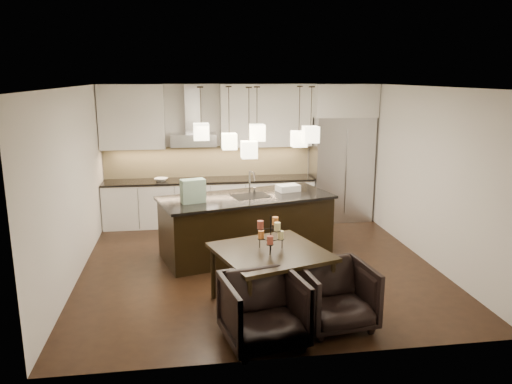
{
  "coord_description": "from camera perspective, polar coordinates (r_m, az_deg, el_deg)",
  "views": [
    {
      "loc": [
        -1.12,
        -7.47,
        2.97
      ],
      "look_at": [
        0.0,
        0.2,
        1.15
      ],
      "focal_mm": 35.0,
      "sensor_mm": 36.0,
      "label": 1
    }
  ],
  "objects": [
    {
      "name": "armchair_right",
      "position": [
        6.19,
        9.12,
        -11.59
      ],
      "size": [
        0.93,
        0.95,
        0.78
      ],
      "primitive_type": "imported",
      "rotation": [
        0.0,
        0.0,
        0.12
      ],
      "color": "black",
      "rests_on": "floor"
    },
    {
      "name": "lower_cabinets",
      "position": [
        10.23,
        -5.28,
        -1.17
      ],
      "size": [
        4.21,
        0.62,
        0.88
      ],
      "primitive_type": "cube",
      "color": "silver",
      "rests_on": "floor"
    },
    {
      "name": "wall_back",
      "position": [
        10.41,
        -2.05,
        4.53
      ],
      "size": [
        5.5,
        0.02,
        2.8
      ],
      "primitive_type": "cube",
      "color": "silver",
      "rests_on": "ground"
    },
    {
      "name": "backsplash",
      "position": [
        10.36,
        -5.47,
        3.51
      ],
      "size": [
        4.21,
        0.02,
        0.63
      ],
      "primitive_type": "cube",
      "color": "#C7B784",
      "rests_on": "countertop"
    },
    {
      "name": "food_container",
      "position": [
        8.65,
        3.67,
        0.47
      ],
      "size": [
        0.43,
        0.35,
        0.11
      ],
      "primitive_type": "cube",
      "rotation": [
        0.0,
        0.0,
        0.26
      ],
      "color": "silver",
      "rests_on": "island_top"
    },
    {
      "name": "candle_c",
      "position": [
        6.23,
        1.63,
        -5.52
      ],
      "size": [
        0.1,
        0.1,
        0.1
      ],
      "primitive_type": "cylinder",
      "rotation": [
        0.0,
        0.0,
        0.31
      ],
      "color": "#A14535",
      "rests_on": "candelabra"
    },
    {
      "name": "upper_cab_right",
      "position": [
        10.21,
        1.16,
        8.74
      ],
      "size": [
        1.85,
        0.35,
        1.25
      ],
      "primitive_type": "cube",
      "color": "silver",
      "rests_on": "wall_back"
    },
    {
      "name": "hood_canopy",
      "position": [
        10.03,
        -7.17,
        5.95
      ],
      "size": [
        0.9,
        0.52,
        0.24
      ],
      "primitive_type": "cube",
      "color": "#B7B7BA",
      "rests_on": "wall_back"
    },
    {
      "name": "candelabra",
      "position": [
        6.35,
        1.69,
        -4.72
      ],
      "size": [
        0.47,
        0.47,
        0.46
      ],
      "primitive_type": null,
      "rotation": [
        0.0,
        0.0,
        0.31
      ],
      "color": "black",
      "rests_on": "dining_table"
    },
    {
      "name": "pendant_e",
      "position": [
        8.15,
        6.26,
        6.56
      ],
      "size": [
        0.24,
        0.24,
        0.26
      ],
      "primitive_type": "cube",
      "color": "beige",
      "rests_on": "ceiling"
    },
    {
      "name": "floor",
      "position": [
        8.12,
        0.21,
        -8.32
      ],
      "size": [
        5.5,
        5.5,
        0.02
      ],
      "primitive_type": "cube",
      "color": "black",
      "rests_on": "ground"
    },
    {
      "name": "candle_a",
      "position": [
        6.43,
        2.85,
        -4.92
      ],
      "size": [
        0.1,
        0.1,
        0.1
      ],
      "primitive_type": "cylinder",
      "rotation": [
        0.0,
        0.0,
        0.31
      ],
      "color": "#F3EA9B",
      "rests_on": "candelabra"
    },
    {
      "name": "pendant_f",
      "position": [
        7.78,
        -0.8,
        4.87
      ],
      "size": [
        0.24,
        0.24,
        0.26
      ],
      "primitive_type": "cube",
      "color": "beige",
      "rests_on": "ceiling"
    },
    {
      "name": "candle_f",
      "position": [
        6.21,
        2.45,
        -3.96
      ],
      "size": [
        0.1,
        0.1,
        0.1
      ],
      "primitive_type": "cylinder",
      "rotation": [
        0.0,
        0.0,
        0.31
      ],
      "color": "#F3EA9B",
      "rests_on": "candelabra"
    },
    {
      "name": "tote_bag",
      "position": [
        7.89,
        -7.22,
        0.12
      ],
      "size": [
        0.41,
        0.29,
        0.37
      ],
      "primitive_type": "cube",
      "rotation": [
        0.0,
        0.0,
        0.26
      ],
      "color": "#1D5F3B",
      "rests_on": "island_top"
    },
    {
      "name": "fridge_panel",
      "position": [
        10.37,
        9.94,
        10.28
      ],
      "size": [
        1.26,
        0.72,
        0.65
      ],
      "primitive_type": "cube",
      "color": "silver",
      "rests_on": "refrigerator"
    },
    {
      "name": "dining_table",
      "position": [
        6.57,
        1.65,
        -9.89
      ],
      "size": [
        1.64,
        1.64,
        0.78
      ],
      "primitive_type": null,
      "rotation": [
        0.0,
        0.0,
        0.31
      ],
      "color": "black",
      "rests_on": "floor"
    },
    {
      "name": "hood_chimney",
      "position": [
        10.08,
        -7.28,
        9.41
      ],
      "size": [
        0.3,
        0.28,
        0.96
      ],
      "primitive_type": "cube",
      "color": "#B7B7BA",
      "rests_on": "hood_canopy"
    },
    {
      "name": "fruit_bowl",
      "position": [
        10.06,
        -10.79,
        1.41
      ],
      "size": [
        0.32,
        0.32,
        0.06
      ],
      "primitive_type": "imported",
      "rotation": [
        0.0,
        0.0,
        -0.3
      ],
      "color": "silver",
      "rests_on": "countertop"
    },
    {
      "name": "ceiling",
      "position": [
        7.55,
        0.22,
        12.0
      ],
      "size": [
        5.5,
        5.5,
        0.02
      ],
      "primitive_type": "cube",
      "color": "white",
      "rests_on": "wall_back"
    },
    {
      "name": "pendant_a",
      "position": [
        7.94,
        -6.28,
        6.87
      ],
      "size": [
        0.24,
        0.24,
        0.26
      ],
      "primitive_type": "cube",
      "color": "beige",
      "rests_on": "ceiling"
    },
    {
      "name": "candle_d",
      "position": [
        6.45,
        2.22,
        -3.31
      ],
      "size": [
        0.1,
        0.1,
        0.1
      ],
      "primitive_type": "cylinder",
      "rotation": [
        0.0,
        0.0,
        0.31
      ],
      "color": "orange",
      "rests_on": "candelabra"
    },
    {
      "name": "pendant_c",
      "position": [
        8.04,
        0.11,
        6.8
      ],
      "size": [
        0.24,
        0.24,
        0.26
      ],
      "primitive_type": "cube",
      "color": "beige",
      "rests_on": "ceiling"
    },
    {
      "name": "wall_left",
      "position": [
        7.8,
        -20.26,
        0.79
      ],
      "size": [
        0.02,
        5.5,
        2.8
      ],
      "primitive_type": "cube",
      "color": "silver",
      "rests_on": "ground"
    },
    {
      "name": "wall_front",
      "position": [
        5.09,
        4.85,
        -4.8
      ],
      "size": [
        5.5,
        0.02,
        2.8
      ],
      "primitive_type": "cube",
      "color": "silver",
      "rests_on": "ground"
    },
    {
      "name": "pendant_d",
      "position": [
        8.43,
        4.92,
        6.08
      ],
      "size": [
        0.24,
        0.24,
        0.26
      ],
      "primitive_type": "cube",
      "color": "beige",
      "rests_on": "ceiling"
    },
    {
      "name": "island_top",
      "position": [
        8.28,
        -1.13,
        -0.64
      ],
      "size": [
        3.04,
        1.88,
        0.04
      ],
      "primitive_type": "cube",
      "rotation": [
        0.0,
        0.0,
        0.26
      ],
      "color": "black",
      "rests_on": "island_body"
    },
    {
      "name": "faucet",
      "position": [
        8.37,
        -0.73,
        1.13
      ],
      "size": [
        0.17,
        0.28,
        0.42
      ],
      "primitive_type": null,
      "rotation": [
        0.0,
        0.0,
        0.26
      ],
      "color": "silver",
      "rests_on": "island_top"
    },
    {
      "name": "island_body",
      "position": [
        8.41,
        -1.12,
        -3.98
      ],
      "size": [
        2.94,
        1.77,
        0.97
      ],
      "primitive_type": "cube",
      "rotation": [
        0.0,
        0.0,
        0.26
      ],
      "color": "black",
      "rests_on": "floor"
    },
    {
      "name": "candle_e",
      "position": [
        6.28,
        0.51,
        -3.77
      ],
      "size": [
        0.1,
        0.1,
        0.1
      ],
      "primitive_type": "cylinder",
      "rotation": [
        0.0,
        0.0,
        0.31
      ],
      "color": "#A14535",
      "rests_on": "candelabra"
    },
    {
      "name": "pendant_b",
      "position": [
        8.31,
        -3.07,
        5.8
      ],
      "size": [
        0.24,
        0.24,
        0.26
      ],
      "primitive_type": "cube",
      "color": "beige",
      "rests_on": "ceiling"
    },
    {
      "name": "wall_right",
      "position": [
        8.56,
        18.82,
        1.94
      ],
      "size": [
        0.02,
        5.5,
        2.8
      ],
      "primitive_type": "cube",
      "color": "silver",
      "rests_on": "ground"
    },
    {
      "name": "refrigerator",
      "position": [
        10.53,
        9.64,
        2.66
      ],
      "size": [
        1.2,
        0.72,
        2.15
      ],
      "primitive_type": "cube",
      "color": "#B7B7BA",
      "rests_on": "floor"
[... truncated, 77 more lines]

